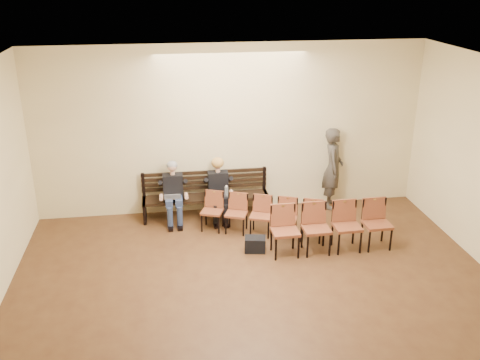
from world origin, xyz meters
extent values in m
cube|color=#F7E8B1|center=(0.00, 5.00, 1.75)|extent=(8.00, 0.02, 3.50)
cube|color=white|center=(0.00, 0.00, 3.50)|extent=(8.00, 10.00, 0.02)
cube|color=black|center=(-0.57, 4.65, 0.23)|extent=(2.60, 0.90, 0.45)
cube|color=silver|center=(-1.26, 4.41, 0.57)|extent=(0.33, 0.26, 0.24)
cylinder|color=silver|center=(-0.19, 4.30, 0.57)|extent=(0.08, 0.08, 0.24)
cube|color=black|center=(0.18, 3.04, 0.14)|extent=(0.41, 0.32, 0.28)
imported|color=#3B3630|center=(2.15, 4.75, 1.01)|extent=(0.68, 0.85, 2.03)
cube|color=brown|center=(0.41, 3.69, 0.38)|extent=(2.34, 1.23, 0.77)
cube|color=brown|center=(1.55, 2.86, 0.45)|extent=(2.22, 0.53, 0.91)
camera|label=1|loc=(-1.37, -5.45, 4.83)|focal=40.00mm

